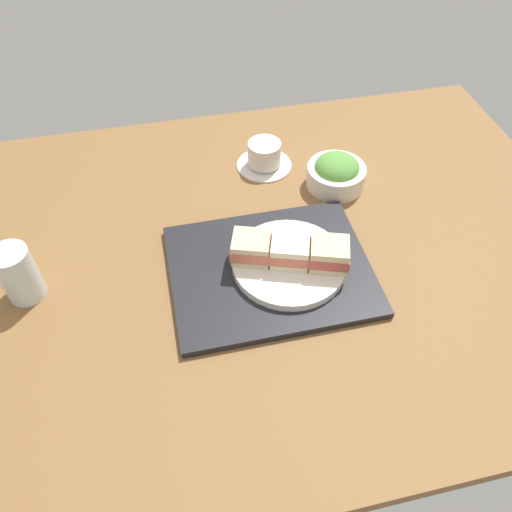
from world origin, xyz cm
name	(u,v)px	position (x,y,z in cm)	size (l,w,h in cm)	color
ground_plane	(259,256)	(0.00, 0.00, -1.50)	(140.00, 100.00, 3.00)	brown
serving_tray	(270,270)	(0.76, -6.02, 0.78)	(38.05, 30.48, 1.56)	black
sandwich_plate	(289,263)	(4.35, -6.31, 2.38)	(21.84, 21.84, 1.63)	white
sandwich_near	(251,248)	(-2.49, -3.85, 5.64)	(9.04, 8.36, 4.90)	beige
sandwich_middle	(290,251)	(4.35, -6.31, 5.68)	(9.04, 8.30, 4.97)	#EFE5C1
sandwich_far	(329,254)	(11.20, -8.76, 5.80)	(8.98, 8.38, 5.22)	beige
salad_bowl	(336,173)	(21.22, 16.15, 3.42)	(13.05, 13.05, 7.65)	silver
coffee_cup	(264,156)	(7.22, 26.49, 2.79)	(12.93, 12.93, 6.31)	silver
drinking_glass	(18,274)	(-44.61, -1.00, 5.60)	(6.87, 6.87, 11.21)	silver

